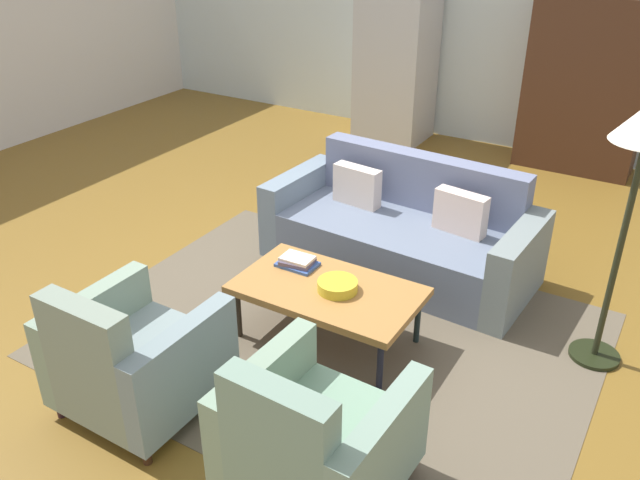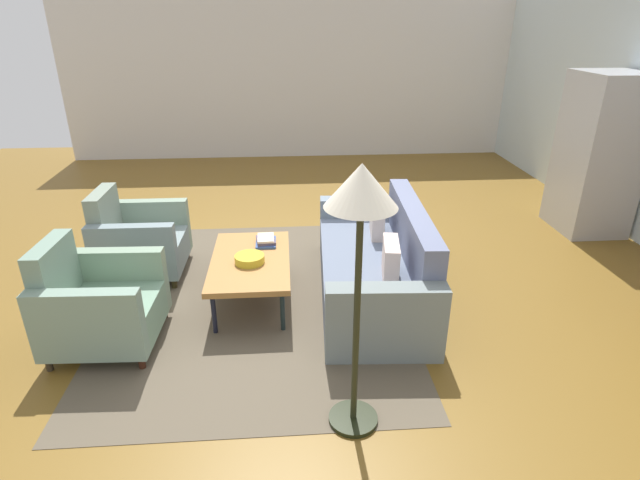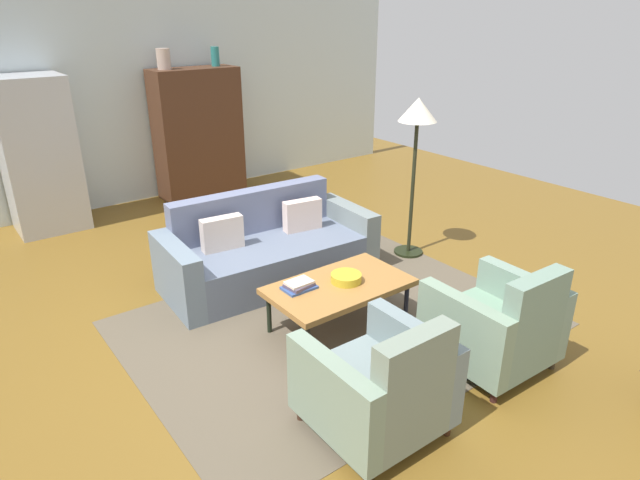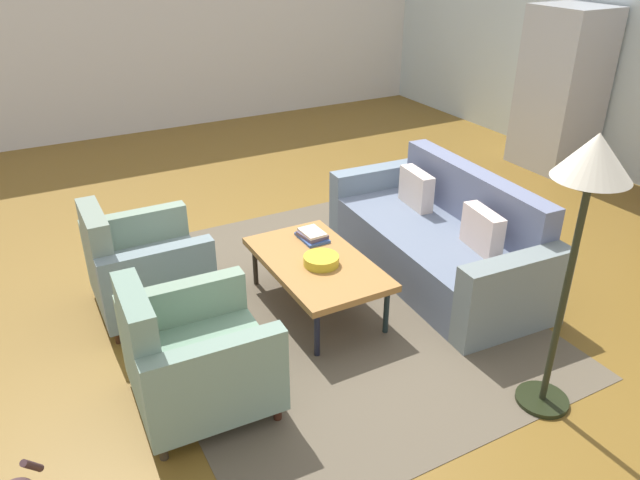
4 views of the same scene
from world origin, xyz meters
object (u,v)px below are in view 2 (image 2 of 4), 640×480
(armchair_left, at_px, (136,242))
(coffee_table, at_px, (250,262))
(armchair_right, at_px, (96,305))
(fruit_bowl, at_px, (250,259))
(refrigerator, at_px, (598,155))
(floor_lamp, at_px, (360,213))
(couch, at_px, (380,267))
(book_stack, at_px, (266,241))

(armchair_left, bearing_deg, coffee_table, 63.27)
(armchair_left, bearing_deg, armchair_right, 0.52)
(armchair_right, bearing_deg, fruit_bowl, 116.31)
(fruit_bowl, bearing_deg, armchair_right, -65.81)
(refrigerator, distance_m, floor_lamp, 4.47)
(armchair_right, distance_m, refrigerator, 5.57)
(couch, bearing_deg, coffee_table, 92.97)
(armchair_left, height_order, refrigerator, refrigerator)
(couch, height_order, refrigerator, refrigerator)
(refrigerator, relative_size, floor_lamp, 1.08)
(armchair_left, relative_size, armchair_right, 1.00)
(floor_lamp, bearing_deg, armchair_right, -117.77)
(coffee_table, xyz_separation_m, refrigerator, (-1.41, 3.99, 0.55))
(couch, bearing_deg, fruit_bowl, 96.52)
(fruit_bowl, relative_size, floor_lamp, 0.15)
(coffee_table, relative_size, book_stack, 4.46)
(coffee_table, height_order, armchair_left, armchair_left)
(refrigerator, bearing_deg, book_stack, -74.16)
(armchair_right, bearing_deg, refrigerator, 113.43)
(couch, relative_size, fruit_bowl, 8.19)
(armchair_right, relative_size, floor_lamp, 0.51)
(couch, distance_m, refrigerator, 3.21)
(fruit_bowl, xyz_separation_m, book_stack, (-0.39, 0.13, -0.00))
(coffee_table, distance_m, book_stack, 0.35)
(couch, xyz_separation_m, coffee_table, (-0.00, -1.19, 0.09))
(couch, relative_size, coffee_table, 1.79)
(refrigerator, xyz_separation_m, floor_lamp, (3.01, -3.26, 0.52))
(armchair_right, xyz_separation_m, floor_lamp, (1.00, 1.89, 1.10))
(armchair_left, bearing_deg, floor_lamp, 41.30)
(fruit_bowl, bearing_deg, refrigerator, 110.45)
(couch, distance_m, coffee_table, 1.19)
(book_stack, bearing_deg, fruit_bowl, -18.68)
(book_stack, height_order, floor_lamp, floor_lamp)
(fruit_bowl, distance_m, refrigerator, 4.29)
(couch, height_order, fruit_bowl, couch)
(floor_lamp, bearing_deg, fruit_bowl, -154.44)
(coffee_table, bearing_deg, book_stack, 157.41)
(armchair_right, distance_m, fruit_bowl, 1.28)
(armchair_left, xyz_separation_m, armchair_right, (1.20, 0.00, 0.00))
(couch, relative_size, floor_lamp, 1.25)
(refrigerator, bearing_deg, couch, -63.16)
(fruit_bowl, distance_m, book_stack, 0.41)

